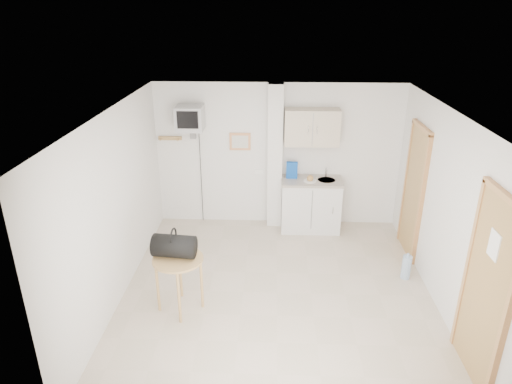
{
  "coord_description": "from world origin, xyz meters",
  "views": [
    {
      "loc": [
        -0.08,
        -5.27,
        3.7
      ],
      "look_at": [
        -0.31,
        0.6,
        1.25
      ],
      "focal_mm": 32.0,
      "sensor_mm": 36.0,
      "label": 1
    }
  ],
  "objects_px": {
    "crt_television": "(190,119)",
    "round_table": "(178,265)",
    "duffel_bag": "(174,246)",
    "water_bottle": "(406,267)"
  },
  "relations": [
    {
      "from": "duffel_bag",
      "to": "water_bottle",
      "type": "distance_m",
      "value": 3.33
    },
    {
      "from": "round_table",
      "to": "water_bottle",
      "type": "height_order",
      "value": "round_table"
    },
    {
      "from": "round_table",
      "to": "duffel_bag",
      "type": "distance_m",
      "value": 0.26
    },
    {
      "from": "crt_television",
      "to": "round_table",
      "type": "distance_m",
      "value": 2.75
    },
    {
      "from": "water_bottle",
      "to": "round_table",
      "type": "bearing_deg",
      "value": -164.82
    },
    {
      "from": "crt_television",
      "to": "duffel_bag",
      "type": "xyz_separation_m",
      "value": [
        0.16,
        -2.37,
        -1.03
      ]
    },
    {
      "from": "round_table",
      "to": "water_bottle",
      "type": "bearing_deg",
      "value": 15.18
    },
    {
      "from": "crt_television",
      "to": "round_table",
      "type": "bearing_deg",
      "value": -85.23
    },
    {
      "from": "duffel_bag",
      "to": "water_bottle",
      "type": "relative_size",
      "value": 1.39
    },
    {
      "from": "crt_television",
      "to": "duffel_bag",
      "type": "height_order",
      "value": "crt_television"
    }
  ]
}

